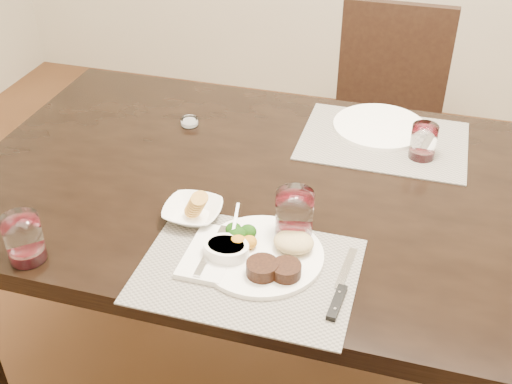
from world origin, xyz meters
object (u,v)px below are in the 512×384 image
(chair_far, at_px, (386,113))
(cracker_bowl, at_px, (193,211))
(dinner_plate, at_px, (267,254))
(wine_glass_near, at_px, (294,217))
(far_plate, at_px, (380,126))
(steak_knife, at_px, (339,294))

(chair_far, relative_size, cracker_bowl, 6.47)
(chair_far, distance_m, cracker_bowl, 1.22)
(dinner_plate, height_order, cracker_bowl, cracker_bowl)
(cracker_bowl, height_order, wine_glass_near, wine_glass_near)
(chair_far, distance_m, wine_glass_near, 1.18)
(cracker_bowl, bearing_deg, dinner_plate, -24.75)
(wine_glass_near, bearing_deg, far_plate, 77.33)
(cracker_bowl, bearing_deg, chair_far, 73.13)
(dinner_plate, height_order, wine_glass_near, wine_glass_near)
(dinner_plate, height_order, steak_knife, dinner_plate)
(chair_far, distance_m, dinner_plate, 1.27)
(steak_knife, height_order, wine_glass_near, wine_glass_near)
(cracker_bowl, relative_size, far_plate, 0.52)
(dinner_plate, xyz_separation_m, steak_knife, (0.17, -0.07, -0.01))
(chair_far, xyz_separation_m, steak_knife, (0.03, -1.30, 0.26))
(far_plate, bearing_deg, steak_knife, -89.26)
(cracker_bowl, xyz_separation_m, wine_glass_near, (0.24, -0.00, 0.03))
(steak_knife, relative_size, wine_glass_near, 1.96)
(steak_knife, bearing_deg, chair_far, 96.05)
(steak_knife, distance_m, far_plate, 0.72)
(chair_far, height_order, wine_glass_near, chair_far)
(far_plate, bearing_deg, wine_glass_near, -102.67)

